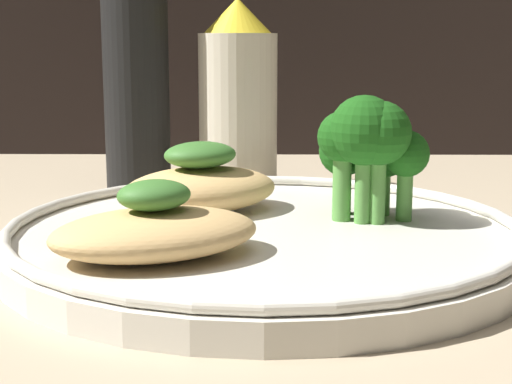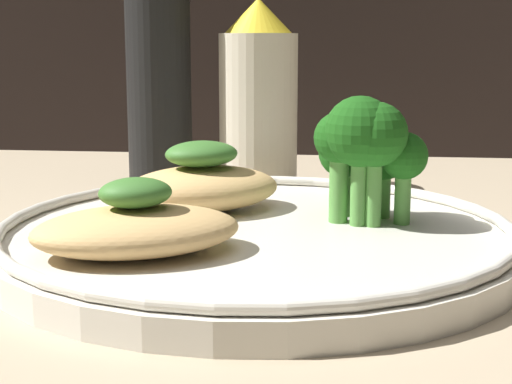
# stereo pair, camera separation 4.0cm
# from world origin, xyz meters

# --- Properties ---
(ground_plane) EXTENTS (1.80, 1.80, 0.01)m
(ground_plane) POSITION_xyz_m (0.00, 0.00, -0.01)
(ground_plane) COLOR tan
(plate) EXTENTS (0.27, 0.27, 0.02)m
(plate) POSITION_xyz_m (0.00, 0.00, 0.01)
(plate) COLOR silver
(plate) RESTS_ON ground_plane
(grilled_meat_front) EXTENTS (0.11, 0.10, 0.04)m
(grilled_meat_front) POSITION_xyz_m (-0.05, -0.05, 0.03)
(grilled_meat_front) COLOR tan
(grilled_meat_front) RESTS_ON plate
(grilled_meat_middle) EXTENTS (0.11, 0.10, 0.04)m
(grilled_meat_middle) POSITION_xyz_m (-0.04, 0.04, 0.03)
(grilled_meat_middle) COLOR tan
(grilled_meat_middle) RESTS_ON plate
(broccoli_bunch) EXTENTS (0.06, 0.05, 0.07)m
(broccoli_bunch) POSITION_xyz_m (0.06, 0.02, 0.06)
(broccoli_bunch) COLOR #569942
(broccoli_bunch) RESTS_ON plate
(sauce_bottle) EXTENTS (0.06, 0.06, 0.14)m
(sauce_bottle) POSITION_xyz_m (-0.02, 0.19, 0.07)
(sauce_bottle) COLOR beige
(sauce_bottle) RESTS_ON ground_plane
(pepper_grinder) EXTENTS (0.05, 0.05, 0.20)m
(pepper_grinder) POSITION_xyz_m (-0.10, 0.19, 0.09)
(pepper_grinder) COLOR black
(pepper_grinder) RESTS_ON ground_plane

